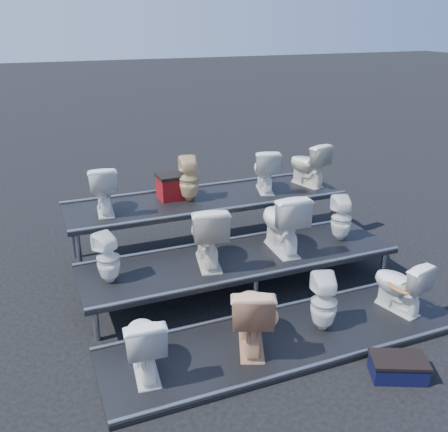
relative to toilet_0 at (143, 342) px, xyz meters
name	(u,v)px	position (x,y,z in m)	size (l,w,h in m)	color
ground	(240,287)	(1.62, 1.30, -0.42)	(80.00, 80.00, 0.00)	black
tier_front	(286,339)	(1.62, 0.00, -0.39)	(4.20, 1.20, 0.06)	black
tier_mid	(240,272)	(1.62, 1.30, -0.19)	(4.20, 1.20, 0.46)	black
tier_back	(207,224)	(1.62, 2.60, 0.01)	(4.20, 1.20, 0.86)	black
toilet_0	(143,342)	(0.00, 0.00, 0.00)	(0.41, 0.71, 0.73)	white
toilet_1	(251,314)	(1.18, 0.00, 0.04)	(0.45, 0.80, 0.81)	#E3A97F
toilet_2	(324,302)	(2.09, 0.00, -0.02)	(0.30, 0.31, 0.68)	white
toilet_3	(399,284)	(3.16, 0.00, -0.02)	(0.38, 0.67, 0.69)	white
toilet_4	(108,258)	(-0.09, 1.30, 0.34)	(0.28, 0.28, 0.61)	white
toilet_5	(207,234)	(1.16, 1.30, 0.45)	(0.46, 0.81, 0.83)	silver
toilet_6	(282,221)	(2.23, 1.30, 0.46)	(0.47, 0.83, 0.85)	white
toilet_7	(341,218)	(3.18, 1.30, 0.35)	(0.29, 0.29, 0.64)	white
toilet_8	(103,189)	(0.10, 2.60, 0.78)	(0.39, 0.68, 0.69)	white
toilet_9	(189,179)	(1.36, 2.60, 0.77)	(0.30, 0.31, 0.67)	#DDBD85
toilet_10	(265,170)	(2.61, 2.60, 0.78)	(0.38, 0.67, 0.68)	white
toilet_11	(308,164)	(3.38, 2.60, 0.79)	(0.39, 0.69, 0.71)	silver
red_crate	(174,188)	(1.17, 2.79, 0.60)	(0.46, 0.36, 0.33)	maroon
step_stool	(398,369)	(2.39, -0.96, -0.33)	(0.54, 0.32, 0.19)	black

